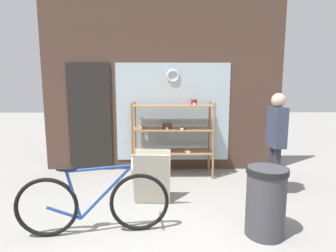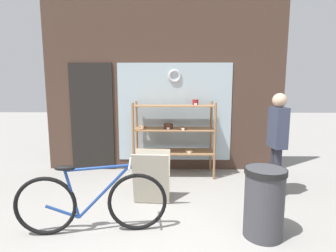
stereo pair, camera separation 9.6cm
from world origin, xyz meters
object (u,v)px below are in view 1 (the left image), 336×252
(display_case, at_px, (173,130))
(bicycle, at_px, (93,203))
(trash_bin, at_px, (266,199))
(sandwich_board, at_px, (152,178))
(pedestrian, at_px, (276,137))

(display_case, distance_m, bicycle, 2.26)
(display_case, height_order, trash_bin, display_case)
(display_case, relative_size, bicycle, 0.89)
(trash_bin, bearing_deg, sandwich_board, 147.97)
(display_case, bearing_deg, bicycle, -115.04)
(display_case, xyz_separation_m, bicycle, (-0.94, -2.00, -0.49))
(bicycle, relative_size, sandwich_board, 2.23)
(sandwich_board, height_order, trash_bin, trash_bin)
(display_case, height_order, sandwich_board, display_case)
(bicycle, distance_m, sandwich_board, 0.98)
(sandwich_board, distance_m, trash_bin, 1.52)
(trash_bin, bearing_deg, bicycle, 178.65)
(pedestrian, bearing_deg, display_case, -125.77)
(display_case, xyz_separation_m, trash_bin, (0.97, -2.05, -0.43))
(sandwich_board, bearing_deg, pedestrian, 12.13)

